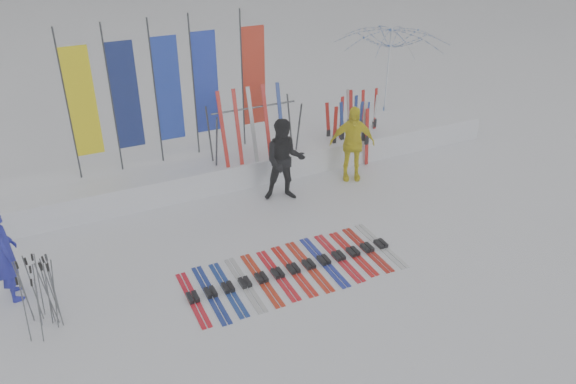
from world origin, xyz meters
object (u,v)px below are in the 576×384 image
person_yellow (352,143)px  ski_row (293,269)px  tent_canopy (389,75)px  person_black (285,160)px  person_blue (5,253)px  ski_rack (254,124)px

person_yellow → ski_row: size_ratio=0.45×
tent_canopy → ski_row: size_ratio=0.81×
person_black → ski_row: size_ratio=0.47×
person_black → ski_row: bearing=-91.9°
person_black → tent_canopy: (4.61, 2.87, 0.50)m
person_blue → ski_rack: (5.36, 2.28, 0.52)m
person_black → person_yellow: 1.84m
person_black → tent_canopy: bearing=51.8°
tent_canopy → ski_rack: (-4.82, -1.71, -0.05)m
person_blue → person_black: size_ratio=0.93×
person_black → person_yellow: (1.83, 0.22, -0.03)m
ski_rack → person_blue: bearing=-157.0°
tent_canopy → ski_row: (-5.62, -5.39, -1.40)m
tent_canopy → person_blue: bearing=-158.6°
ski_rack → person_yellow: bearing=-24.6°
person_yellow → tent_canopy: size_ratio=0.56×
person_blue → tent_canopy: (10.18, 3.99, 0.57)m
tent_canopy → ski_rack: size_ratio=1.56×
person_black → ski_rack: bearing=120.3°
person_yellow → ski_row: 4.04m
person_blue → ski_row: (4.56, -1.40, -0.82)m
person_black → person_yellow: person_black is taller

